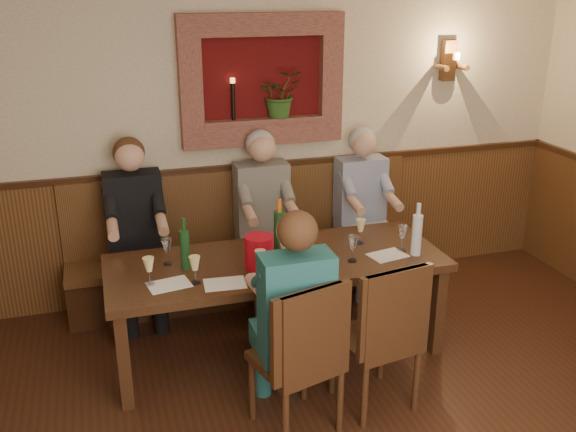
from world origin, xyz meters
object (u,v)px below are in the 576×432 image
dining_table (277,269)px  person_bench_left (138,247)px  person_chair_front (292,335)px  wine_bottle_green_a (279,233)px  chair_near_left (297,386)px  water_bottle (417,234)px  wine_bottle_green_b (185,248)px  bench (247,261)px  chair_near_right (376,363)px  person_bench_right (363,224)px  spittoon_bucket (259,252)px  person_bench_mid (265,233)px

dining_table → person_bench_left: bearing=137.6°
person_bench_left → person_chair_front: 1.79m
person_bench_left → wine_bottle_green_a: (0.95, -0.78, 0.31)m
chair_near_left → water_bottle: water_bottle is taller
wine_bottle_green_b → wine_bottle_green_a: bearing=1.4°
bench → wine_bottle_green_b: bearing=-125.2°
chair_near_right → water_bottle: bearing=37.0°
dining_table → chair_near_left: bearing=-97.9°
person_bench_right → water_bottle: person_bench_right is taller
dining_table → wine_bottle_green_b: (-0.64, 0.03, 0.22)m
chair_near_left → chair_near_right: bearing=-7.1°
bench → water_bottle: size_ratio=7.67×
person_bench_right → wine_bottle_green_a: size_ratio=3.36×
spittoon_bucket → water_bottle: bearing=-5.8°
bench → person_chair_front: person_chair_front is taller
chair_near_left → person_bench_left: size_ratio=0.69×
dining_table → chair_near_left: 0.96m
chair_near_right → spittoon_bucket: chair_near_right is taller
chair_near_right → wine_bottle_green_a: size_ratio=2.42×
bench → person_bench_right: (1.03, -0.11, 0.27)m
bench → person_bench_mid: size_ratio=2.03×
person_bench_left → dining_table: bearing=-42.4°
wine_bottle_green_a → chair_near_right: bearing=-64.6°
chair_near_left → person_bench_mid: person_bench_mid is taller
spittoon_bucket → water_bottle: 1.15m
dining_table → bench: bearing=90.0°
person_bench_mid → person_bench_right: (0.90, 0.00, -0.02)m
person_bench_right → wine_bottle_green_b: size_ratio=3.91×
dining_table → spittoon_bucket: 0.26m
chair_near_right → wine_bottle_green_b: (-1.08, 0.83, 0.60)m
person_bench_mid → person_chair_front: person_bench_mid is taller
person_bench_right → person_chair_front: (-1.16, -1.61, -0.00)m
person_bench_left → wine_bottle_green_b: size_ratio=4.03×
bench → person_bench_left: (-0.92, -0.11, 0.29)m
person_chair_front → wine_bottle_green_b: size_ratio=3.88×
dining_table → person_bench_left: size_ratio=1.61×
bench → spittoon_bucket: size_ratio=12.98×
chair_near_left → water_bottle: bearing=15.5°
bench → person_bench_left: bearing=-173.3°
wine_bottle_green_b → person_bench_left: bearing=108.9°
bench → water_bottle: 1.63m
person_bench_mid → wine_bottle_green_b: (-0.77, -0.80, 0.28)m
bench → person_bench_mid: bearing=-38.8°
person_bench_right → wine_bottle_green_b: bearing=-154.4°
person_bench_mid → person_chair_front: 1.63m
water_bottle → person_bench_mid: bearing=129.2°
chair_near_right → spittoon_bucket: bearing=120.4°
person_bench_right → spittoon_bucket: person_bench_right is taller
person_bench_left → person_bench_mid: bearing=0.0°
wine_bottle_green_b → bench: bearing=54.8°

